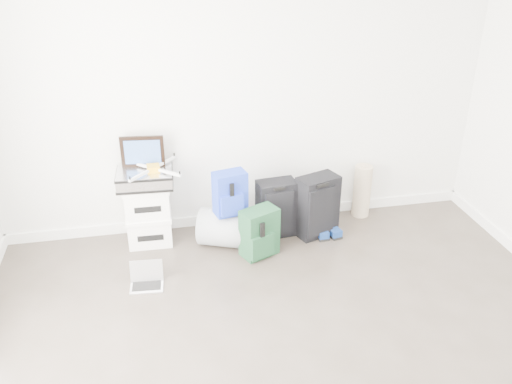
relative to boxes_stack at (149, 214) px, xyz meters
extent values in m
cube|color=white|center=(0.93, 0.22, 1.06)|extent=(4.50, 0.02, 2.70)
cube|color=white|center=(0.93, 0.21, -0.24)|extent=(4.50, 0.02, 0.10)
cube|color=white|center=(0.00, 0.00, -0.17)|extent=(0.39, 0.32, 0.25)
cube|color=white|center=(0.00, 0.00, -0.02)|extent=(0.41, 0.34, 0.04)
cube|color=white|center=(0.00, 0.00, 0.12)|extent=(0.39, 0.32, 0.25)
cube|color=white|center=(0.00, 0.00, 0.27)|extent=(0.41, 0.34, 0.04)
cube|color=#B2B2B7|center=(0.00, 0.00, 0.36)|extent=(0.49, 0.37, 0.14)
cube|color=black|center=(0.00, 0.10, 0.57)|extent=(0.38, 0.07, 0.28)
cube|color=#27479E|center=(0.00, 0.09, 0.57)|extent=(0.31, 0.04, 0.22)
cube|color=gold|center=(0.08, -0.02, 0.45)|extent=(0.11, 0.11, 0.05)
cube|color=white|center=(0.18, 0.09, 0.45)|extent=(0.22, 0.24, 0.02)
cube|color=white|center=(-0.03, 0.08, 0.45)|extent=(0.24, 0.22, 0.02)
cube|color=white|center=(-0.02, -0.13, 0.45)|extent=(0.22, 0.24, 0.02)
cube|color=white|center=(0.19, -0.12, 0.45)|extent=(0.24, 0.22, 0.02)
cylinder|color=gray|center=(0.72, -0.21, -0.12)|extent=(0.65, 0.53, 0.35)
cube|color=#1C24B8|center=(0.72, -0.23, 0.25)|extent=(0.31, 0.23, 0.39)
cube|color=#1C24B8|center=(0.72, -0.32, 0.18)|extent=(0.21, 0.10, 0.19)
cube|color=black|center=(1.17, -0.10, -0.02)|extent=(0.37, 0.23, 0.55)
cube|color=black|center=(1.17, -0.21, -0.02)|extent=(0.27, 0.05, 0.44)
cube|color=black|center=(1.17, -0.21, 0.24)|extent=(0.11, 0.03, 0.02)
cube|color=#163D23|center=(0.94, -0.41, -0.07)|extent=(0.37, 0.30, 0.44)
cube|color=#163D23|center=(0.94, -0.51, -0.14)|extent=(0.24, 0.15, 0.21)
cube|color=black|center=(1.54, -0.17, 0.00)|extent=(0.43, 0.33, 0.59)
cube|color=black|center=(1.54, -0.29, 0.00)|extent=(0.28, 0.12, 0.47)
cube|color=black|center=(1.54, -0.29, 0.28)|extent=(0.13, 0.07, 0.03)
cube|color=black|center=(1.57, -0.21, -0.28)|extent=(0.10, 0.25, 0.02)
cube|color=navy|center=(1.57, -0.21, -0.24)|extent=(0.10, 0.24, 0.06)
cube|color=black|center=(1.68, -0.21, -0.28)|extent=(0.14, 0.26, 0.02)
cube|color=navy|center=(1.68, -0.21, -0.24)|extent=(0.14, 0.25, 0.06)
cylinder|color=tan|center=(2.09, 0.10, -0.02)|extent=(0.17, 0.17, 0.53)
cube|color=silver|center=(-0.06, -0.71, -0.28)|extent=(0.28, 0.21, 0.01)
cube|color=black|center=(-0.06, -0.71, -0.28)|extent=(0.24, 0.14, 0.00)
cube|color=black|center=(-0.05, -0.62, -0.19)|extent=(0.26, 0.03, 0.18)
camera|label=1|loc=(0.10, -4.39, 2.38)|focal=38.00mm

